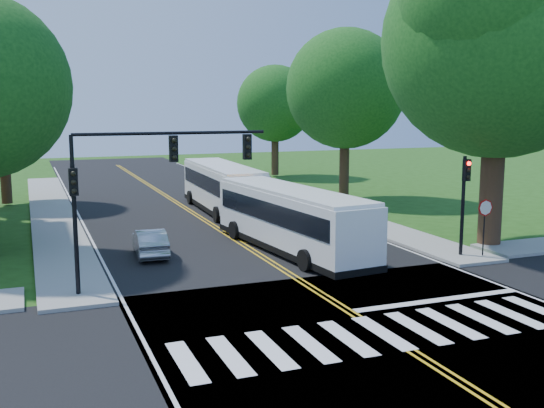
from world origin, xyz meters
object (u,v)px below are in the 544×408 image
signal_ne (464,192)px  dark_sedan (321,218)px  suv (319,219)px  bus_follow (222,187)px  bus_lead (291,218)px  hatchback (150,242)px  signal_nw (142,172)px

signal_ne → dark_sedan: size_ratio=1.01×
signal_ne → suv: signal_ne is taller
bus_follow → dark_sedan: 8.35m
bus_lead → dark_sedan: bearing=-136.6°
hatchback → bus_lead: bearing=170.9°
bus_lead → bus_follow: 11.77m
signal_nw → bus_lead: (7.49, 4.00, -2.82)m
hatchback → dark_sedan: size_ratio=0.85×
bus_lead → suv: 5.27m
signal_nw → bus_lead: size_ratio=0.62×
signal_nw → bus_follow: signal_nw is taller
signal_ne → dark_sedan: signal_ne is taller
bus_lead → hatchback: 6.52m
signal_ne → hatchback: signal_ne is taller
dark_sedan → bus_follow: bearing=-77.4°
signal_ne → bus_lead: signal_ne is taller
signal_nw → signal_ne: 14.13m
signal_nw → suv: size_ratio=1.63×
signal_nw → signal_ne: signal_nw is taller
dark_sedan → bus_lead: bearing=38.3°
signal_nw → bus_follow: bearing=63.9°
signal_nw → hatchback: size_ratio=1.91×
bus_follow → suv: size_ratio=2.67×
hatchback → signal_ne: bearing=160.8°
signal_nw → bus_lead: 8.95m
hatchback → suv: size_ratio=0.85×
suv → signal_nw: bearing=49.0°
bus_follow → hatchback: bearing=59.5°
suv → bus_lead: bearing=62.4°
bus_lead → suv: (3.35, 3.96, -0.94)m
bus_follow → suv: bearing=113.5°
bus_follow → signal_nw: bearing=65.7°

